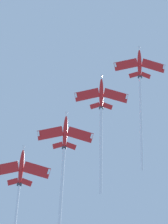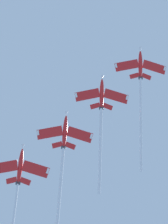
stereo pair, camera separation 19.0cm
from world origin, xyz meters
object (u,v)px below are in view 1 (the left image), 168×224
at_px(jet_second, 101,116).
at_px(jet_fourth, 19,189).
at_px(jet_third, 63,162).
at_px(jet_lead, 140,85).

bearing_deg(jet_second, jet_fourth, -32.45).
bearing_deg(jet_second, jet_third, -41.10).
distance_m(jet_second, jet_third, 21.21).
distance_m(jet_second, jet_fourth, 37.81).
xyz_separation_m(jet_third, jet_fourth, (15.41, -6.23, -4.13)).
distance_m(jet_lead, jet_third, 40.81).
relative_size(jet_lead, jet_second, 1.12).
bearing_deg(jet_fourth, jet_third, 157.99).
height_order(jet_lead, jet_third, jet_lead).
xyz_separation_m(jet_lead, jet_third, (31.34, -22.41, -13.43)).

